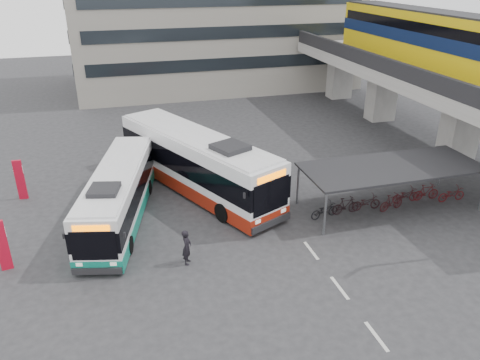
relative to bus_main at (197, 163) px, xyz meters
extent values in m
plane|color=#28282B|center=(1.48, -8.24, -1.78)|extent=(120.00, 120.00, 0.00)
cube|color=gray|center=(18.48, -0.24, 0.52)|extent=(2.20, 1.60, 4.60)
cube|color=gray|center=(18.48, 9.76, 0.52)|extent=(2.20, 1.60, 4.60)
cube|color=gray|center=(18.48, 17.76, 0.52)|extent=(2.20, 1.60, 4.60)
cube|color=gray|center=(18.48, 3.76, 3.27)|extent=(8.00, 32.00, 0.90)
cube|color=black|center=(14.73, 3.76, 4.27)|extent=(0.35, 32.00, 1.10)
cube|color=black|center=(22.23, 3.76, 4.27)|extent=(0.35, 32.00, 1.10)
cube|color=gold|center=(18.48, 5.00, 5.82)|extent=(2.90, 20.00, 3.90)
cube|color=#0A1638|center=(18.48, 5.00, 6.02)|extent=(2.98, 20.02, 0.90)
cube|color=black|center=(18.48, 5.00, 6.82)|extent=(2.96, 19.20, 0.70)
cube|color=black|center=(18.48, 5.00, 7.77)|extent=(2.70, 19.60, 0.25)
cylinder|color=#595B60|center=(5.18, -3.44, -0.58)|extent=(0.12, 0.12, 2.40)
cylinder|color=#595B60|center=(14.78, -3.44, -0.58)|extent=(0.12, 0.12, 2.40)
cylinder|color=#595B60|center=(5.18, -7.04, -0.58)|extent=(0.12, 0.12, 2.40)
cube|color=black|center=(9.98, -5.24, 0.70)|extent=(10.00, 4.00, 0.12)
imported|color=black|center=(5.98, -5.24, -1.33)|extent=(1.71, 0.60, 0.90)
imported|color=black|center=(7.31, -5.24, -1.28)|extent=(1.66, 0.47, 1.00)
imported|color=black|center=(8.64, -5.24, -1.33)|extent=(1.71, 0.60, 0.90)
imported|color=black|center=(9.98, -5.24, -1.28)|extent=(1.66, 0.47, 1.00)
imported|color=#350C0F|center=(11.31, -5.24, -1.33)|extent=(1.71, 0.60, 0.90)
imported|color=#3F0C0F|center=(12.64, -5.24, -1.28)|extent=(1.66, 0.47, 1.00)
imported|color=#490C0F|center=(13.98, -5.24, -1.33)|extent=(1.71, 0.60, 0.90)
cube|color=beige|center=(3.98, -14.24, -1.78)|extent=(0.15, 1.60, 0.01)
cube|color=beige|center=(3.98, -11.24, -1.78)|extent=(0.15, 1.60, 0.01)
cube|color=beige|center=(3.98, -8.24, -1.78)|extent=(0.15, 1.60, 0.01)
cube|color=white|center=(-0.01, 0.02, 0.19)|extent=(7.90, 12.93, 2.97)
cube|color=maroon|center=(-0.01, 0.02, -1.19)|extent=(7.95, 12.98, 0.81)
cube|color=black|center=(-0.01, 0.02, 0.32)|extent=(7.96, 12.97, 1.24)
cube|color=#F96C00|center=(2.69, -5.87, 1.29)|extent=(1.79, 0.88, 0.32)
cube|color=black|center=(1.34, -2.93, 1.91)|extent=(2.22, 2.26, 0.30)
cylinder|color=black|center=(0.54, -4.29, -1.24)|extent=(0.74, 1.12, 1.08)
cylinder|color=black|center=(-0.34, 3.86, -1.24)|extent=(0.74, 1.12, 1.08)
cube|color=white|center=(-4.71, -2.47, -0.17)|extent=(4.75, 10.83, 2.43)
cube|color=#0D765F|center=(-4.71, -2.47, -1.30)|extent=(4.80, 10.88, 0.66)
cube|color=black|center=(-4.71, -2.47, -0.06)|extent=(4.81, 10.86, 1.02)
cube|color=#F96C00|center=(-5.99, -7.61, 0.73)|extent=(1.55, 0.46, 0.26)
cube|color=black|center=(-5.35, -5.04, 1.24)|extent=(1.65, 1.70, 0.25)
cylinder|color=black|center=(-6.54, -5.51, -1.34)|extent=(0.47, 0.92, 0.88)
cylinder|color=black|center=(-2.97, 0.16, -1.34)|extent=(0.47, 0.92, 0.88)
imported|color=black|center=(-1.98, -7.61, -0.92)|extent=(0.62, 0.74, 1.73)
cube|color=#B50B22|center=(-9.96, -5.83, -0.54)|extent=(0.52, 0.25, 2.48)
cube|color=#B50B22|center=(-10.17, 1.57, -0.56)|extent=(0.50, 0.18, 2.45)
cube|color=white|center=(-10.17, 1.57, 0.08)|extent=(0.53, 0.07, 0.49)
camera|label=1|loc=(-4.60, -25.74, 10.84)|focal=35.00mm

